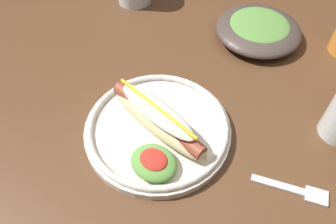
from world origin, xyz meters
TOP-DOWN VIEW (x-y plane):
  - dining_table at (0.00, 0.00)m, footprint 1.42×1.05m
  - hot_dog_plate at (-0.05, -0.11)m, footprint 0.26×0.26m
  - fork at (0.19, -0.06)m, footprint 0.12×0.06m
  - side_bowl at (-0.04, 0.25)m, footprint 0.19×0.19m

SIDE VIEW (x-z plane):
  - dining_table at x=0.00m, z-range 0.29..1.03m
  - fork at x=0.19m, z-range 0.74..0.74m
  - hot_dog_plate at x=-0.05m, z-range 0.72..0.80m
  - side_bowl at x=-0.04m, z-range 0.74..0.79m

